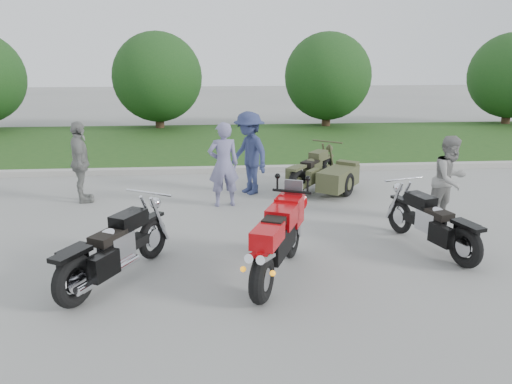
{
  "coord_description": "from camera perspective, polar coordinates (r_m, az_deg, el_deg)",
  "views": [
    {
      "loc": [
        -0.68,
        -7.43,
        3.26
      ],
      "look_at": [
        0.01,
        1.16,
        0.8
      ],
      "focal_mm": 35.0,
      "sensor_mm": 36.0,
      "label": 1
    }
  ],
  "objects": [
    {
      "name": "person_back",
      "position": [
        11.55,
        -19.44,
        3.22
      ],
      "size": [
        0.67,
        1.12,
        1.79
      ],
      "primitive_type": "imported",
      "rotation": [
        0.0,
        0.0,
        1.81
      ],
      "color": "gray",
      "rests_on": "ground"
    },
    {
      "name": "curb",
      "position": [
        13.82,
        -1.67,
        2.61
      ],
      "size": [
        60.0,
        0.3,
        0.15
      ],
      "primitive_type": "cube",
      "color": "#AAA7A0",
      "rests_on": "ground"
    },
    {
      "name": "person_denim",
      "position": [
        11.57,
        -0.79,
        4.46
      ],
      "size": [
        1.26,
        1.43,
        1.92
      ],
      "primitive_type": "imported",
      "rotation": [
        0.0,
        0.0,
        -1.02
      ],
      "color": "navy",
      "rests_on": "ground"
    },
    {
      "name": "person_grey",
      "position": [
        10.3,
        21.26,
        1.32
      ],
      "size": [
        1.03,
        0.95,
        1.71
      ],
      "primitive_type": "imported",
      "rotation": [
        0.0,
        0.0,
        0.46
      ],
      "color": "gray",
      "rests_on": "ground"
    },
    {
      "name": "tree_mid_right",
      "position": [
        21.47,
        8.19,
        12.94
      ],
      "size": [
        3.6,
        3.6,
        4.0
      ],
      "color": "#3F2B1C",
      "rests_on": "ground"
    },
    {
      "name": "grass_strip",
      "position": [
        17.88,
        -2.37,
        5.65
      ],
      "size": [
        60.0,
        8.0,
        0.14
      ],
      "primitive_type": "cube",
      "color": "#35581E",
      "rests_on": "ground"
    },
    {
      "name": "ground",
      "position": [
        8.14,
        0.56,
        -7.67
      ],
      "size": [
        80.0,
        80.0,
        0.0
      ],
      "primitive_type": "plane",
      "color": "#9C9C96",
      "rests_on": "ground"
    },
    {
      "name": "tree_mid_left",
      "position": [
        21.09,
        -11.2,
        12.75
      ],
      "size": [
        3.6,
        3.6,
        4.0
      ],
      "color": "#3F2B1C",
      "rests_on": "ground"
    },
    {
      "name": "cruiser_left",
      "position": [
        7.48,
        -16.08,
        -6.55
      ],
      "size": [
        1.3,
        2.21,
        0.94
      ],
      "rotation": [
        0.0,
        0.0,
        -0.5
      ],
      "color": "black",
      "rests_on": "ground"
    },
    {
      "name": "person_stripe",
      "position": [
        10.64,
        -3.74,
        3.15
      ],
      "size": [
        0.72,
        0.53,
        1.82
      ],
      "primitive_type": "imported",
      "rotation": [
        0.0,
        0.0,
        3.29
      ],
      "color": "slate",
      "rests_on": "ground"
    },
    {
      "name": "cruiser_right",
      "position": [
        8.83,
        19.74,
        -3.61
      ],
      "size": [
        0.86,
        2.22,
        0.88
      ],
      "rotation": [
        0.0,
        0.0,
        0.29
      ],
      "color": "black",
      "rests_on": "ground"
    },
    {
      "name": "tree_far_right",
      "position": [
        24.49,
        27.19,
        11.75
      ],
      "size": [
        3.6,
        3.6,
        4.0
      ],
      "color": "#3F2B1C",
      "rests_on": "ground"
    },
    {
      "name": "cruiser_sidecar",
      "position": [
        11.81,
        8.09,
        1.85
      ],
      "size": [
        1.87,
        2.15,
        0.89
      ],
      "rotation": [
        0.0,
        0.0,
        -0.63
      ],
      "color": "black",
      "rests_on": "ground"
    },
    {
      "name": "sportbike_red",
      "position": [
        7.24,
        2.48,
        -5.33
      ],
      "size": [
        1.06,
        2.17,
        1.09
      ],
      "rotation": [
        0.0,
        0.0,
        -0.4
      ],
      "color": "black",
      "rests_on": "ground"
    }
  ]
}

